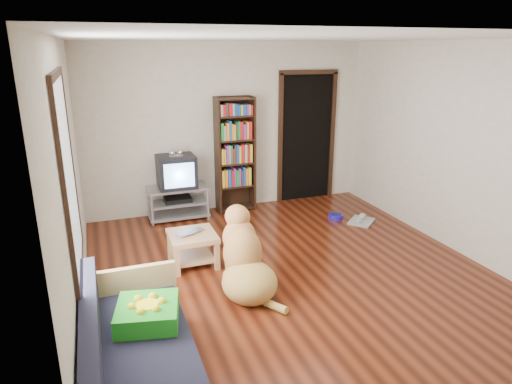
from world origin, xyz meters
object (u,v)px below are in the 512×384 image
object	(u,v)px
tv_stand	(178,201)
crt_tv	(176,171)
green_cushion	(148,313)
sofa	(138,365)
laptop	(193,233)
bookshelf	(235,148)
dog	(245,262)
coffee_table	(193,243)
grey_rag	(361,221)
dog_bowl	(336,217)

from	to	relation	value
tv_stand	crt_tv	xyz separation A→B (m)	(0.00, 0.02, 0.47)
green_cushion	sofa	bearing A→B (deg)	-100.86
laptop	crt_tv	bearing A→B (deg)	58.55
laptop	bookshelf	xyz separation A→B (m)	(1.08, 1.75, 0.59)
green_cushion	dog	distance (m)	1.45
green_cushion	coffee_table	distance (m)	1.87
grey_rag	dog	world-z (taller)	dog
coffee_table	bookshelf	bearing A→B (deg)	58.01
tv_stand	sofa	size ratio (longest dim) A/B	0.50
green_cushion	laptop	world-z (taller)	green_cushion
crt_tv	coffee_table	world-z (taller)	crt_tv
crt_tv	dog	bearing A→B (deg)	-83.84
laptop	dog_bowl	distance (m)	2.53
green_cushion	dog_bowl	distance (m)	3.98
dog_bowl	sofa	size ratio (longest dim) A/B	0.12
crt_tv	bookshelf	xyz separation A→B (m)	(0.95, 0.07, 0.26)
dog_bowl	coffee_table	bearing A→B (deg)	-162.34
dog	dog_bowl	bearing A→B (deg)	38.15
green_cushion	crt_tv	bearing A→B (deg)	87.84
dog	crt_tv	bearing A→B (deg)	96.16
tv_stand	sofa	bearing A→B (deg)	-105.02
green_cushion	tv_stand	world-z (taller)	green_cushion
grey_rag	tv_stand	xyz separation A→B (m)	(-2.55, 1.12, 0.25)
sofa	dog_bowl	bearing A→B (deg)	40.56
bookshelf	coffee_table	size ratio (longest dim) A/B	3.27
laptop	sofa	world-z (taller)	sofa
bookshelf	green_cushion	bearing A→B (deg)	-117.68
bookshelf	coffee_table	bearing A→B (deg)	-121.99
dog_bowl	sofa	bearing A→B (deg)	-139.44
sofa	coffee_table	xyz separation A→B (m)	(0.85, 2.00, 0.02)
coffee_table	grey_rag	bearing A→B (deg)	10.71
tv_stand	laptop	bearing A→B (deg)	-94.37
grey_rag	dog	bearing A→B (deg)	-150.21
sofa	dog	size ratio (longest dim) A/B	1.60
green_cushion	tv_stand	xyz separation A→B (m)	(0.85, 3.34, -0.23)
dog_bowl	grey_rag	xyz separation A→B (m)	(0.30, -0.25, -0.03)
laptop	tv_stand	world-z (taller)	tv_stand
green_cushion	dog_bowl	size ratio (longest dim) A/B	2.16
tv_stand	crt_tv	bearing A→B (deg)	90.00
grey_rag	coffee_table	size ratio (longest dim) A/B	0.73
grey_rag	dog	xyz separation A→B (m)	(-2.28, -1.31, 0.33)
laptop	dog	size ratio (longest dim) A/B	0.30
dog_bowl	grey_rag	distance (m)	0.39
crt_tv	laptop	bearing A→B (deg)	-94.31
grey_rag	crt_tv	distance (m)	2.89
crt_tv	coffee_table	size ratio (longest dim) A/B	1.05
grey_rag	coffee_table	world-z (taller)	coffee_table
grey_rag	green_cushion	bearing A→B (deg)	-146.91
green_cushion	laptop	bearing A→B (deg)	78.72
green_cushion	grey_rag	xyz separation A→B (m)	(3.40, 2.21, -0.48)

